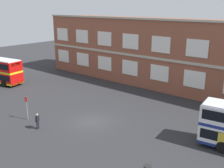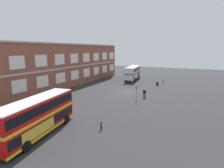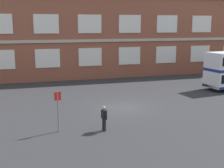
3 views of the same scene
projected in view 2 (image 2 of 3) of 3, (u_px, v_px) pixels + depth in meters
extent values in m
plane|color=#2B2B2D|center=(118.00, 91.00, 41.83)|extent=(120.00, 120.00, 0.00)
cube|color=brown|center=(62.00, 65.00, 47.87)|extent=(47.92, 8.00, 10.37)
cube|color=#B2A893|center=(75.00, 67.00, 46.18)|extent=(47.92, 0.16, 0.36)
cube|color=#B2A893|center=(74.00, 44.00, 45.17)|extent=(47.92, 0.28, 0.30)
cube|color=silver|center=(19.00, 86.00, 32.41)|extent=(2.98, 0.12, 2.28)
cube|color=silver|center=(43.00, 82.00, 37.13)|extent=(2.98, 0.12, 2.28)
cube|color=silver|center=(61.00, 78.00, 41.85)|extent=(2.98, 0.12, 2.28)
cube|color=silver|center=(75.00, 75.00, 46.57)|extent=(2.98, 0.12, 2.28)
cube|color=silver|center=(87.00, 73.00, 51.29)|extent=(2.98, 0.12, 2.28)
cube|color=silver|center=(96.00, 71.00, 56.01)|extent=(2.98, 0.12, 2.28)
cube|color=silver|center=(105.00, 69.00, 60.73)|extent=(2.98, 0.12, 2.28)
cube|color=silver|center=(112.00, 68.00, 65.45)|extent=(2.98, 0.12, 2.28)
cube|color=silver|center=(17.00, 62.00, 31.64)|extent=(2.98, 0.12, 2.28)
cube|color=silver|center=(41.00, 61.00, 36.36)|extent=(2.98, 0.12, 2.28)
cube|color=silver|center=(60.00, 59.00, 41.08)|extent=(2.98, 0.12, 2.28)
cube|color=silver|center=(74.00, 58.00, 45.80)|extent=(2.98, 0.12, 2.28)
cube|color=silver|center=(86.00, 58.00, 50.52)|extent=(2.98, 0.12, 2.28)
cube|color=silver|center=(96.00, 57.00, 55.24)|extent=(2.98, 0.12, 2.28)
cube|color=silver|center=(105.00, 56.00, 59.96)|extent=(2.98, 0.12, 2.28)
cube|color=silver|center=(112.00, 56.00, 64.68)|extent=(2.98, 0.12, 2.28)
cube|color=red|center=(38.00, 124.00, 20.28)|extent=(11.26, 4.25, 1.75)
cube|color=black|center=(38.00, 122.00, 20.24)|extent=(10.84, 4.22, 0.90)
cube|color=yellow|center=(37.00, 115.00, 20.09)|extent=(11.26, 4.25, 0.30)
cube|color=red|center=(36.00, 107.00, 19.92)|extent=(11.26, 4.25, 1.55)
cube|color=black|center=(36.00, 106.00, 19.91)|extent=(10.84, 4.22, 0.90)
cube|color=yellow|center=(38.00, 130.00, 20.42)|extent=(11.27, 4.27, 0.28)
cube|color=silver|center=(36.00, 99.00, 19.77)|extent=(11.03, 4.11, 0.12)
cube|color=gold|center=(40.00, 130.00, 18.66)|extent=(4.78, 0.79, 1.10)
cube|color=yellow|center=(63.00, 92.00, 25.00)|extent=(0.32, 1.65, 0.40)
cylinder|color=black|center=(66.00, 119.00, 23.68)|extent=(1.08, 0.48, 1.04)
cylinder|color=black|center=(49.00, 117.00, 24.40)|extent=(1.08, 0.48, 1.04)
cylinder|color=black|center=(26.00, 147.00, 16.95)|extent=(1.08, 0.48, 1.04)
cylinder|color=black|center=(4.00, 143.00, 17.66)|extent=(1.08, 0.48, 1.04)
cube|color=silver|center=(133.00, 76.00, 57.13)|extent=(11.24, 3.97, 1.75)
cube|color=black|center=(133.00, 75.00, 57.10)|extent=(10.81, 3.95, 0.90)
cube|color=navy|center=(133.00, 72.00, 56.94)|extent=(11.24, 3.97, 0.30)
cube|color=silver|center=(133.00, 69.00, 56.77)|extent=(11.24, 3.97, 1.55)
cube|color=black|center=(133.00, 69.00, 56.76)|extent=(10.81, 3.95, 0.90)
cube|color=navy|center=(133.00, 78.00, 57.27)|extent=(11.24, 3.99, 0.28)
cube|color=silver|center=(133.00, 67.00, 56.62)|extent=(11.01, 3.84, 0.12)
cube|color=gold|center=(136.00, 76.00, 55.49)|extent=(4.80, 0.67, 1.10)
cube|color=yellow|center=(136.00, 66.00, 61.81)|extent=(0.28, 1.65, 0.40)
cylinder|color=black|center=(139.00, 76.00, 60.47)|extent=(1.07, 0.45, 1.04)
cylinder|color=black|center=(131.00, 76.00, 61.25)|extent=(1.07, 0.45, 1.04)
cylinder|color=black|center=(135.00, 80.00, 53.79)|extent=(1.07, 0.45, 1.04)
cylinder|color=black|center=(126.00, 79.00, 54.57)|extent=(1.07, 0.45, 1.04)
cylinder|color=black|center=(145.00, 95.00, 36.15)|extent=(0.20, 0.20, 0.85)
cylinder|color=black|center=(144.00, 95.00, 36.19)|extent=(0.20, 0.20, 0.85)
cube|color=black|center=(144.00, 92.00, 36.04)|extent=(0.34, 0.45, 0.60)
cylinder|color=black|center=(146.00, 92.00, 36.00)|extent=(0.14, 0.14, 0.57)
cylinder|color=black|center=(143.00, 92.00, 36.08)|extent=(0.14, 0.14, 0.57)
sphere|color=tan|center=(145.00, 89.00, 35.95)|extent=(0.22, 0.22, 0.22)
cylinder|color=slate|center=(136.00, 93.00, 33.70)|extent=(0.10, 0.10, 2.70)
cube|color=red|center=(137.00, 88.00, 33.49)|extent=(0.44, 0.04, 0.56)
cylinder|color=black|center=(157.00, 84.00, 48.06)|extent=(0.56, 0.56, 0.95)
cylinder|color=black|center=(157.00, 82.00, 47.97)|extent=(0.60, 0.60, 0.08)
cylinder|color=black|center=(101.00, 125.00, 21.73)|extent=(0.18, 0.18, 0.95)
cylinder|color=yellow|center=(101.00, 124.00, 21.69)|extent=(0.19, 0.19, 0.08)
cylinder|color=black|center=(163.00, 82.00, 50.69)|extent=(0.18, 0.18, 0.95)
cylinder|color=yellow|center=(163.00, 81.00, 50.65)|extent=(0.19, 0.19, 0.08)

